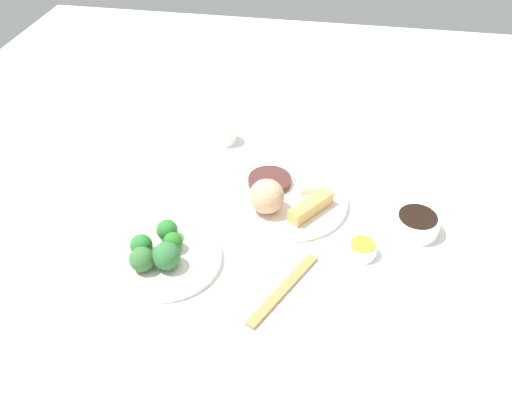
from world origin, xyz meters
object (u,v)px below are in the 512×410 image
Objects in this scene: main_plate at (289,200)px; broccoli_plate at (166,259)px; sauce_ramekin_hot_mustard at (362,249)px; chopsticks_pair at (283,289)px; soy_sauce_bowl at (416,224)px; teacup at (224,133)px.

broccoli_plate is (-0.22, -0.23, -0.00)m from main_plate.
main_plate is 0.21m from sauce_ramekin_hot_mustard.
main_plate is at bearing 95.00° from chopsticks_pair.
soy_sauce_bowl reaches higher than broccoli_plate.
chopsticks_pair is (0.22, -0.48, -0.02)m from teacup.
soy_sauce_bowl is at bearing -29.37° from teacup.
teacup is (0.02, 0.45, 0.02)m from broccoli_plate.
main_plate is 0.28m from soy_sauce_bowl.
main_plate reaches higher than broccoli_plate.
teacup is at bearing 114.83° from chopsticks_pair.
sauce_ramekin_hot_mustard is (0.38, 0.09, 0.01)m from broccoli_plate.
main_plate is 0.26m from chopsticks_pair.
soy_sauce_bowl reaches higher than main_plate.
broccoli_plate is 0.39m from sauce_ramekin_hot_mustard.
teacup is (-0.37, 0.36, 0.01)m from sauce_ramekin_hot_mustard.
soy_sauce_bowl is at bearing 19.97° from broccoli_plate.
chopsticks_pair is at bearing -139.46° from soy_sauce_bowl.
broccoli_plate is at bearing -166.99° from sauce_ramekin_hot_mustard.
main_plate is at bearing 45.88° from broccoli_plate.
soy_sauce_bowl is 0.33m from chopsticks_pair.
teacup is 0.30× the size of chopsticks_pair.
teacup is (-0.48, 0.27, 0.01)m from soy_sauce_bowl.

